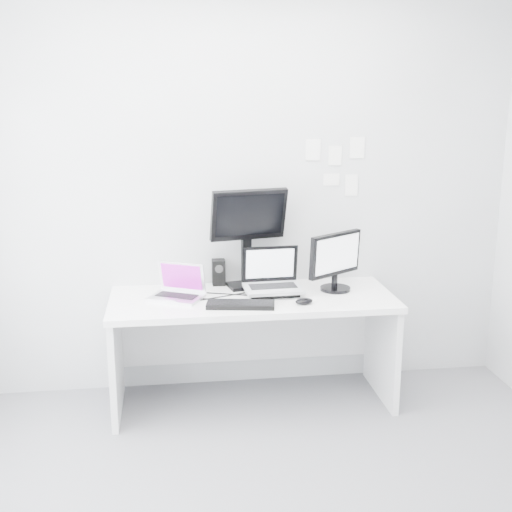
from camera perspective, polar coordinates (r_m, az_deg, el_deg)
name	(u,v)px	position (r m, az deg, el deg)	size (l,w,h in m)	color
back_wall	(246,191)	(4.40, -0.91, 5.59)	(3.60, 3.60, 0.00)	silver
desk	(253,350)	(4.32, -0.30, -8.14)	(1.80, 0.70, 0.73)	white
macbook	(176,281)	(4.14, -6.96, -2.17)	(0.31, 0.24, 0.24)	silver
speaker	(219,272)	(4.44, -3.24, -1.41)	(0.09, 0.09, 0.17)	black
dell_laptop	(274,272)	(4.20, 1.52, -1.36)	(0.37, 0.28, 0.30)	#B7BABE
rear_monitor	(248,237)	(4.32, -0.72, 1.66)	(0.50, 0.18, 0.68)	black
samsung_monitor	(336,261)	(4.31, 6.92, -0.42)	(0.43, 0.20, 0.40)	black
keyboard	(241,305)	(4.00, -1.34, -4.21)	(0.41, 0.15, 0.03)	black
mouse	(304,301)	(4.06, 4.16, -3.91)	(0.11, 0.07, 0.04)	black
wall_note_0	(313,150)	(4.44, 4.95, 9.12)	(0.10, 0.00, 0.14)	white
wall_note_1	(335,156)	(4.47, 6.83, 8.60)	(0.09, 0.00, 0.13)	white
wall_note_2	(357,148)	(4.51, 8.72, 9.22)	(0.10, 0.00, 0.14)	white
wall_note_3	(331,180)	(4.49, 6.52, 6.57)	(0.11, 0.00, 0.08)	white
wall_note_4	(351,185)	(4.53, 8.23, 6.07)	(0.09, 0.00, 0.14)	white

